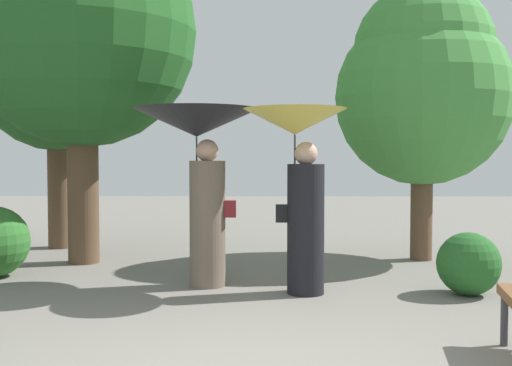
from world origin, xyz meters
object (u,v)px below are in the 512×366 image
object	(u,v)px
person_right	(299,164)
tree_near_right	(423,84)
person_left	(200,150)
tree_mid_left	(58,53)
tree_near_left	(81,13)

from	to	relation	value
person_right	tree_near_right	size ratio (longest dim) A/B	0.51
person_left	tree_mid_left	bearing A→B (deg)	47.74
tree_near_left	tree_near_right	xyz separation A→B (m)	(4.98, 0.33, -0.98)
tree_mid_left	person_left	bearing A→B (deg)	-48.29
person_right	tree_near_left	world-z (taller)	tree_near_left
tree_near_left	tree_near_right	distance (m)	5.08
person_right	tree_near_left	bearing A→B (deg)	63.18
tree_mid_left	tree_near_left	bearing A→B (deg)	-60.42
person_right	person_left	bearing A→B (deg)	77.20
person_left	tree_mid_left	xyz separation A→B (m)	(-2.69, 3.02, 1.66)
tree_near_right	tree_mid_left	distance (m)	5.96
person_left	tree_near_left	distance (m)	3.13
tree_mid_left	person_right	bearing A→B (deg)	-41.58
tree_near_left	tree_mid_left	world-z (taller)	tree_near_left
tree_near_right	tree_mid_left	xyz separation A→B (m)	(-5.81, 1.14, 0.66)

